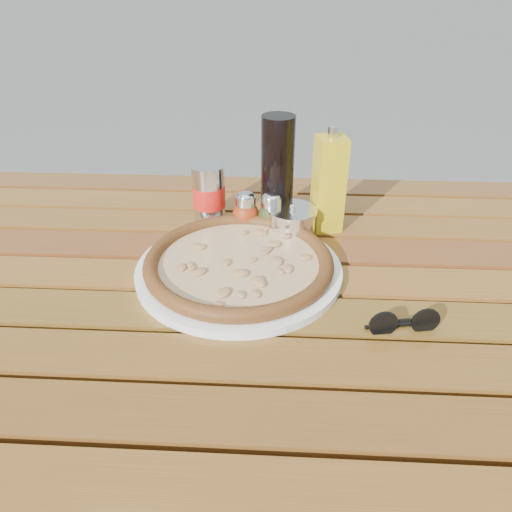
# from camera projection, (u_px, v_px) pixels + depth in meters

# --- Properties ---
(table) EXTENTS (1.40, 0.90, 0.75)m
(table) POSITION_uv_depth(u_px,v_px,m) (255.00, 311.00, 0.91)
(table) COLOR #3D250D
(table) RESTS_ON ground
(plate) EXTENTS (0.45, 0.45, 0.01)m
(plate) POSITION_uv_depth(u_px,v_px,m) (239.00, 270.00, 0.87)
(plate) COLOR white
(plate) RESTS_ON table
(pizza) EXTENTS (0.41, 0.41, 0.03)m
(pizza) POSITION_uv_depth(u_px,v_px,m) (239.00, 262.00, 0.87)
(pizza) COLOR beige
(pizza) RESTS_ON plate
(pepper_shaker) EXTENTS (0.07, 0.07, 0.08)m
(pepper_shaker) POSITION_uv_depth(u_px,v_px,m) (246.00, 212.00, 1.00)
(pepper_shaker) COLOR #A13312
(pepper_shaker) RESTS_ON table
(oregano_shaker) EXTENTS (0.06, 0.06, 0.08)m
(oregano_shaker) POSITION_uv_depth(u_px,v_px,m) (271.00, 213.00, 1.00)
(oregano_shaker) COLOR #394019
(oregano_shaker) RESTS_ON table
(dark_bottle) EXTENTS (0.08, 0.08, 0.22)m
(dark_bottle) POSITION_uv_depth(u_px,v_px,m) (277.00, 171.00, 1.00)
(dark_bottle) COLOR black
(dark_bottle) RESTS_ON table
(soda_can) EXTENTS (0.07, 0.07, 0.12)m
(soda_can) POSITION_uv_depth(u_px,v_px,m) (209.00, 194.00, 1.02)
(soda_can) COLOR silver
(soda_can) RESTS_ON table
(olive_oil_cruet) EXTENTS (0.07, 0.07, 0.21)m
(olive_oil_cruet) POSITION_uv_depth(u_px,v_px,m) (329.00, 184.00, 0.97)
(olive_oil_cruet) COLOR gold
(olive_oil_cruet) RESTS_ON table
(parmesan_tin) EXTENTS (0.12, 0.12, 0.07)m
(parmesan_tin) POSITION_uv_depth(u_px,v_px,m) (292.00, 222.00, 0.98)
(parmesan_tin) COLOR white
(parmesan_tin) RESTS_ON table
(sunglasses) EXTENTS (0.11, 0.04, 0.04)m
(sunglasses) POSITION_uv_depth(u_px,v_px,m) (404.00, 323.00, 0.74)
(sunglasses) COLOR black
(sunglasses) RESTS_ON table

